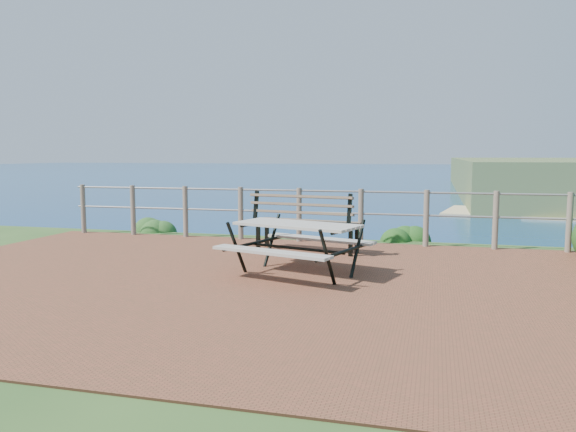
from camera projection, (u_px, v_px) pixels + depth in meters
The scene contains 7 objects.
ground at pixel (238, 281), 7.27m from camera, with size 10.00×7.00×0.12m, color brown.
ocean at pixel (429, 159), 199.51m from camera, with size 1200.00×1200.00×0.00m, color #165A86.
safety_railing at pixel (299, 212), 10.43m from camera, with size 9.40×0.10×1.00m.
picnic_table at pixel (297, 243), 7.52m from camera, with size 1.78×1.39×0.70m.
park_bench at pixel (307, 213), 9.37m from camera, with size 1.84×0.74×1.01m.
shrub_lip_west at pixel (151, 231), 11.98m from camera, with size 0.75×0.75×0.49m, color #1D4D1C.
shrub_lip_east at pixel (405, 240), 10.74m from camera, with size 0.68×0.68×0.39m, color #164916.
Camera 1 is at (2.44, -6.74, 1.64)m, focal length 35.00 mm.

